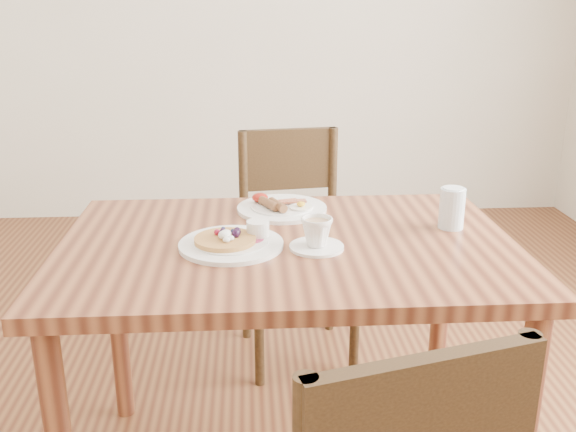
# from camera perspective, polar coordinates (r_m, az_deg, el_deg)

# --- Properties ---
(dining_table) EXTENTS (1.20, 0.80, 0.75)m
(dining_table) POSITION_cam_1_polar(r_m,az_deg,el_deg) (1.73, 0.00, -5.30)
(dining_table) COLOR brown
(dining_table) RESTS_ON ground
(chair_far) EXTENTS (0.47, 0.47, 0.88)m
(chair_far) POSITION_cam_1_polar(r_m,az_deg,el_deg) (2.48, 0.61, -1.66)
(chair_far) COLOR #3F2B17
(chair_far) RESTS_ON ground
(pancake_plate) EXTENTS (0.27, 0.27, 0.06)m
(pancake_plate) POSITION_cam_1_polar(r_m,az_deg,el_deg) (1.66, -4.95, -2.25)
(pancake_plate) COLOR white
(pancake_plate) RESTS_ON dining_table
(breakfast_plate) EXTENTS (0.27, 0.27, 0.04)m
(breakfast_plate) POSITION_cam_1_polar(r_m,az_deg,el_deg) (1.93, -0.67, 0.80)
(breakfast_plate) COLOR white
(breakfast_plate) RESTS_ON dining_table
(teacup_saucer) EXTENTS (0.14, 0.14, 0.08)m
(teacup_saucer) POSITION_cam_1_polar(r_m,az_deg,el_deg) (1.63, 2.57, -1.70)
(teacup_saucer) COLOR white
(teacup_saucer) RESTS_ON dining_table
(water_glass) EXTENTS (0.07, 0.07, 0.11)m
(water_glass) POSITION_cam_1_polar(r_m,az_deg,el_deg) (1.83, 14.36, 0.67)
(water_glass) COLOR silver
(water_glass) RESTS_ON dining_table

